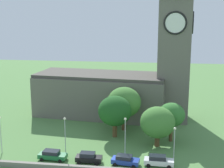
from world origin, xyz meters
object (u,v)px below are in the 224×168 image
at_px(streetlamp_west_end, 0,129).
at_px(streetlamp_west_mid, 65,130).
at_px(streetlamp_central, 125,132).
at_px(car_green, 52,155).
at_px(tree_by_tower, 158,122).
at_px(car_white, 159,161).
at_px(tree_riverside_east, 115,111).
at_px(streetlamp_east_mid, 174,139).
at_px(car_black, 89,158).
at_px(car_blue, 125,160).
at_px(tree_riverside_west, 172,115).
at_px(church, 122,82).
at_px(tree_churchyard, 124,102).

bearing_deg(streetlamp_west_end, streetlamp_west_mid, 3.29).
bearing_deg(streetlamp_west_end, streetlamp_central, 1.62).
height_order(car_green, tree_by_tower, tree_by_tower).
bearing_deg(car_white, tree_riverside_east, 126.38).
xyz_separation_m(streetlamp_west_mid, streetlamp_east_mid, (18.53, -0.63, -0.36)).
relative_size(car_black, streetlamp_east_mid, 0.69).
height_order(car_white, streetlamp_west_mid, streetlamp_west_mid).
bearing_deg(tree_riverside_east, car_green, -127.63).
xyz_separation_m(streetlamp_west_end, tree_riverside_east, (18.85, 10.54, 0.82)).
xyz_separation_m(car_black, car_white, (11.49, 0.41, 0.01)).
height_order(streetlamp_west_end, tree_by_tower, tree_by_tower).
height_order(car_blue, streetlamp_west_end, streetlamp_west_end).
height_order(tree_riverside_east, tree_by_tower, tree_riverside_east).
relative_size(streetlamp_central, tree_riverside_west, 0.96).
xyz_separation_m(car_green, car_black, (6.33, -0.34, 0.08)).
height_order(car_white, streetlamp_west_end, streetlamp_west_end).
xyz_separation_m(church, car_green, (-8.97, -25.84, -7.62)).
distance_m(car_blue, streetlamp_central, 4.61).
bearing_deg(car_green, church, 70.85).
height_order(car_white, streetlamp_east_mid, streetlamp_east_mid).
bearing_deg(car_green, tree_riverside_east, 52.37).
height_order(car_green, streetlamp_west_mid, streetlamp_west_mid).
height_order(car_white, tree_riverside_east, tree_riverside_east).
relative_size(car_white, tree_by_tower, 0.64).
bearing_deg(streetlamp_west_mid, car_green, -131.83).
distance_m(car_black, tree_riverside_east, 13.29).
bearing_deg(car_black, streetlamp_west_mid, 153.10).
xyz_separation_m(streetlamp_central, streetlamp_east_mid, (8.13, -0.59, -0.61)).
height_order(car_blue, streetlamp_west_mid, streetlamp_west_mid).
relative_size(church, streetlamp_west_mid, 5.45).
relative_size(car_black, streetlamp_central, 0.59).
relative_size(car_black, streetlamp_west_mid, 0.63).
xyz_separation_m(church, car_blue, (3.43, -26.10, -7.62)).
distance_m(car_white, streetlamp_west_mid, 16.59).
distance_m(car_blue, streetlamp_east_mid, 8.76).
bearing_deg(streetlamp_west_mid, streetlamp_central, -0.22).
bearing_deg(car_black, car_white, 2.02).
xyz_separation_m(streetlamp_west_end, streetlamp_east_mid, (30.01, 0.03, -0.29)).
distance_m(streetlamp_central, tree_by_tower, 8.29).
distance_m(church, car_white, 28.27).
xyz_separation_m(car_blue, streetlamp_central, (-0.23, 2.19, 4.05)).
distance_m(streetlamp_central, streetlamp_east_mid, 8.17).
xyz_separation_m(car_green, tree_churchyard, (10.57, 16.05, 5.24)).
relative_size(tree_churchyard, tree_riverside_east, 1.11).
bearing_deg(church, car_white, -71.05).
bearing_deg(streetlamp_east_mid, tree_by_tower, 111.71).
relative_size(car_green, streetlamp_east_mid, 0.77).
bearing_deg(tree_riverside_west, car_black, -140.37).
xyz_separation_m(streetlamp_central, tree_riverside_east, (-3.04, 9.92, 0.51)).
height_order(car_green, tree_churchyard, tree_churchyard).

